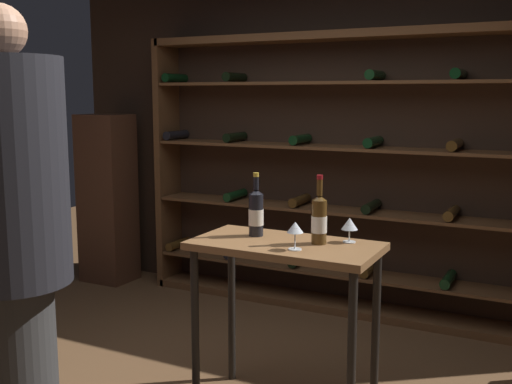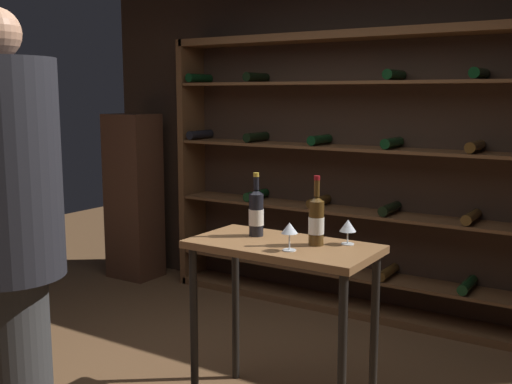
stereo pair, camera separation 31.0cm
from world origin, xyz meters
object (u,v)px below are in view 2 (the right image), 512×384
object	(u,v)px
tasting_table	(283,269)
wine_bottle_black_capsule	(256,213)
display_cabinet	(134,196)
wine_glass_stemmed_right	(348,227)
wine_rack	(355,177)
wine_bottle_red_label	(316,220)
person_guest_plum_blouse	(7,222)
wine_glass_stemmed_left	(289,229)

from	to	relation	value
tasting_table	wine_bottle_black_capsule	xyz separation A→B (m)	(-0.21, 0.07, 0.27)
display_cabinet	wine_glass_stemmed_right	world-z (taller)	display_cabinet
wine_rack	wine_bottle_red_label	bearing A→B (deg)	-73.15
wine_bottle_red_label	display_cabinet	bearing A→B (deg)	151.74
tasting_table	display_cabinet	world-z (taller)	display_cabinet
wine_rack	wine_bottle_red_label	distance (m)	1.69
wine_glass_stemmed_right	wine_rack	bearing A→B (deg)	112.30
person_guest_plum_blouse	wine_glass_stemmed_right	xyz separation A→B (m)	(1.13, 1.20, -0.11)
tasting_table	wine_glass_stemmed_right	distance (m)	0.41
wine_bottle_red_label	wine_glass_stemmed_right	world-z (taller)	wine_bottle_red_label
wine_rack	wine_glass_stemmed_left	xyz separation A→B (m)	(0.43, -1.79, -0.03)
wine_rack	wine_bottle_black_capsule	size ratio (longest dim) A/B	9.28
wine_glass_stemmed_left	wine_bottle_black_capsule	bearing A→B (deg)	149.20
tasting_table	person_guest_plum_blouse	bearing A→B (deg)	-128.34
tasting_table	wine_bottle_black_capsule	size ratio (longest dim) A/B	2.81
wine_bottle_black_capsule	person_guest_plum_blouse	bearing A→B (deg)	-119.02
person_guest_plum_blouse	wine_glass_stemmed_right	distance (m)	1.65
display_cabinet	wine_glass_stemmed_left	distance (m)	3.04
wine_rack	wine_glass_stemmed_left	bearing A→B (deg)	-76.49
person_guest_plum_blouse	wine_bottle_black_capsule	world-z (taller)	person_guest_plum_blouse
person_guest_plum_blouse	display_cabinet	xyz separation A→B (m)	(-1.64, 2.52, -0.38)
wine_bottle_black_capsule	wine_glass_stemmed_right	size ratio (longest dim) A/B	2.67
wine_bottle_black_capsule	tasting_table	bearing A→B (deg)	-18.30
person_guest_plum_blouse	wine_glass_stemmed_left	bearing A→B (deg)	-68.04
tasting_table	display_cabinet	bearing A→B (deg)	149.19
wine_rack	person_guest_plum_blouse	bearing A→B (deg)	-100.51
wine_bottle_black_capsule	wine_glass_stemmed_left	distance (m)	0.37
person_guest_plum_blouse	wine_bottle_red_label	world-z (taller)	person_guest_plum_blouse
tasting_table	wine_glass_stemmed_right	bearing A→B (deg)	27.80
person_guest_plum_blouse	wine_glass_stemmed_left	distance (m)	1.32
wine_bottle_black_capsule	wine_glass_stemmed_right	distance (m)	0.52
wine_glass_stemmed_right	tasting_table	bearing A→B (deg)	-152.20
display_cabinet	wine_glass_stemmed_right	size ratio (longest dim) A/B	11.73
display_cabinet	wine_bottle_red_label	size ratio (longest dim) A/B	4.26
display_cabinet	wine_glass_stemmed_left	xyz separation A→B (m)	(2.57, -1.59, 0.28)
wine_rack	wine_glass_stemmed_right	size ratio (longest dim) A/B	24.76
wine_bottle_red_label	wine_bottle_black_capsule	world-z (taller)	wine_bottle_red_label
wine_glass_stemmed_right	wine_glass_stemmed_left	world-z (taller)	wine_glass_stemmed_left
wine_rack	tasting_table	bearing A→B (deg)	-79.06
wine_bottle_red_label	wine_glass_stemmed_right	xyz separation A→B (m)	(0.13, 0.10, -0.04)
person_guest_plum_blouse	wine_bottle_black_capsule	xyz separation A→B (m)	(0.62, 1.12, -0.08)
wine_rack	person_guest_plum_blouse	world-z (taller)	wine_rack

